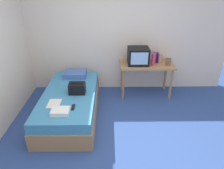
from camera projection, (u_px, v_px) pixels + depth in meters
ground_plane at (117, 143)px, 3.24m from camera, size 8.00×8.00×0.00m
wall_back at (115, 34)px, 4.42m from camera, size 5.20×0.10×2.60m
bed at (71, 104)px, 3.84m from camera, size 1.00×2.00×0.49m
desk at (146, 68)px, 4.36m from camera, size 1.16×0.60×0.76m
tv at (138, 56)px, 4.23m from camera, size 0.44×0.39×0.36m
water_bottle at (153, 60)px, 4.19m from camera, size 0.07×0.07×0.25m
book_row at (157, 57)px, 4.37m from camera, size 0.17×0.16×0.22m
picture_frame at (168, 62)px, 4.18m from camera, size 0.11×0.02×0.17m
pillow at (75, 74)px, 4.34m from camera, size 0.47×0.36×0.11m
handbag at (77, 88)px, 3.66m from camera, size 0.30×0.20×0.22m
magazine at (54, 103)px, 3.38m from camera, size 0.21×0.29×0.01m
remote_dark at (73, 107)px, 3.26m from camera, size 0.04×0.16×0.02m
folded_towel at (60, 111)px, 3.11m from camera, size 0.28×0.22×0.07m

